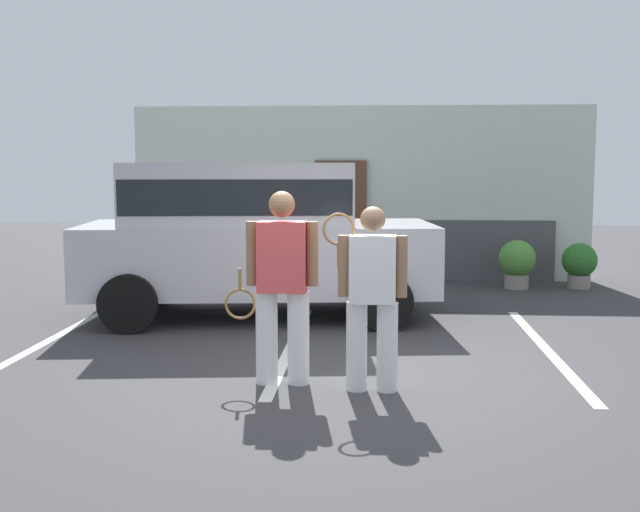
% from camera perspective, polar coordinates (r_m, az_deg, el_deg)
% --- Properties ---
extents(ground_plane, '(40.00, 40.00, 0.00)m').
position_cam_1_polar(ground_plane, '(7.59, 1.79, -8.96)').
color(ground_plane, '#38383A').
extents(parking_stripe_0, '(0.12, 4.40, 0.01)m').
position_cam_1_polar(parking_stripe_0, '(9.79, -18.82, -5.75)').
color(parking_stripe_0, silver).
rests_on(parking_stripe_0, ground_plane).
extents(parking_stripe_1, '(0.12, 4.40, 0.01)m').
position_cam_1_polar(parking_stripe_1, '(9.09, -2.04, -6.34)').
color(parking_stripe_1, silver).
rests_on(parking_stripe_1, ground_plane).
extents(parking_stripe_2, '(0.12, 4.40, 0.01)m').
position_cam_1_polar(parking_stripe_2, '(9.23, 15.82, -6.38)').
color(parking_stripe_2, silver).
rests_on(parking_stripe_2, ground_plane).
extents(house_frontage, '(8.01, 0.40, 3.05)m').
position_cam_1_polar(house_frontage, '(14.18, 2.89, 4.12)').
color(house_frontage, silver).
rests_on(house_frontage, ground_plane).
extents(parked_suv, '(4.79, 2.59, 2.05)m').
position_cam_1_polar(parked_suv, '(10.61, -4.98, 1.75)').
color(parked_suv, '#B7B7BC').
rests_on(parked_suv, ground_plane).
extents(tennis_player_man, '(0.92, 0.28, 1.79)m').
position_cam_1_polar(tennis_player_man, '(7.35, -2.75, -2.10)').
color(tennis_player_man, white).
rests_on(tennis_player_man, ground_plane).
extents(tennis_player_woman, '(0.76, 0.26, 1.66)m').
position_cam_1_polar(tennis_player_woman, '(7.13, 3.71, -2.81)').
color(tennis_player_woman, white).
rests_on(tennis_player_woman, ground_plane).
extents(potted_plant_by_porch, '(0.61, 0.61, 0.80)m').
position_cam_1_polar(potted_plant_by_porch, '(13.47, 13.88, -0.40)').
color(potted_plant_by_porch, gray).
rests_on(potted_plant_by_porch, ground_plane).
extents(potted_plant_secondary, '(0.57, 0.57, 0.75)m').
position_cam_1_polar(potted_plant_secondary, '(13.79, 18.03, -0.49)').
color(potted_plant_secondary, gray).
rests_on(potted_plant_secondary, ground_plane).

